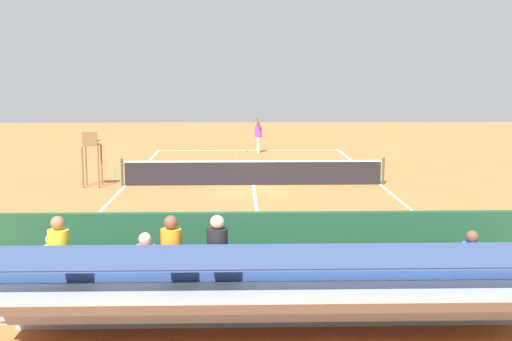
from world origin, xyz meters
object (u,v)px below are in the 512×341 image
at_px(equipment_bag, 317,298).
at_px(courtside_bench, 400,276).
at_px(tennis_net, 253,172).
at_px(umpire_chair, 91,153).
at_px(tennis_player, 258,134).
at_px(tennis_racket, 246,151).
at_px(tennis_ball_far, 236,158).
at_px(tennis_ball_near, 227,159).
at_px(bleacher_stand, 267,294).

bearing_deg(equipment_bag, courtside_bench, -175.49).
height_order(tennis_net, umpire_chair, umpire_chair).
bearing_deg(umpire_chair, tennis_player, -123.32).
bearing_deg(tennis_racket, tennis_ball_far, 79.81).
height_order(tennis_player, tennis_ball_near, tennis_player).
xyz_separation_m(bleacher_stand, tennis_ball_near, (1.03, -22.74, -0.93)).
height_order(tennis_net, equipment_bag, tennis_net).
bearing_deg(tennis_ball_near, equipment_bag, 95.69).
height_order(umpire_chair, tennis_ball_near, umpire_chair).
bearing_deg(courtside_bench, bleacher_stand, 38.09).
xyz_separation_m(tennis_racket, tennis_ball_far, (0.53, 2.97, 0.02)).
distance_m(bleacher_stand, tennis_racket, 26.07).
distance_m(tennis_racket, tennis_ball_far, 3.02).
xyz_separation_m(umpire_chair, tennis_player, (-6.69, -10.18, -0.30)).
distance_m(tennis_net, tennis_racket, 10.70).
xyz_separation_m(equipment_bag, tennis_ball_near, (2.07, -20.77, -0.15)).
height_order(courtside_bench, tennis_racket, courtside_bench).
distance_m(tennis_racket, tennis_ball_near, 3.46).
height_order(equipment_bag, tennis_ball_near, equipment_bag).
relative_size(tennis_racket, tennis_ball_far, 8.84).
relative_size(tennis_net, courtside_bench, 5.72).
distance_m(tennis_player, tennis_ball_near, 3.19).
relative_size(tennis_net, tennis_ball_near, 156.06).
bearing_deg(tennis_net, tennis_player, -92.85).
distance_m(tennis_player, tennis_racket, 1.41).
distance_m(equipment_bag, tennis_ball_near, 20.88).
xyz_separation_m(courtside_bench, tennis_ball_far, (3.24, -20.99, -0.53)).
bearing_deg(tennis_ball_near, tennis_net, 98.83).
relative_size(courtside_bench, tennis_ball_near, 27.27).
bearing_deg(tennis_racket, tennis_player, 130.46).
bearing_deg(tennis_player, tennis_racket, -49.54).
bearing_deg(tennis_ball_near, tennis_racket, -106.75).
height_order(courtside_bench, tennis_ball_far, courtside_bench).
bearing_deg(bleacher_stand, equipment_bag, -117.94).
relative_size(tennis_ball_near, tennis_ball_far, 1.00).
bearing_deg(equipment_bag, tennis_player, -88.94).
height_order(equipment_bag, tennis_ball_far, equipment_bag).
height_order(courtside_bench, tennis_ball_near, courtside_bench).
bearing_deg(tennis_ball_far, umpire_chair, 55.30).
xyz_separation_m(equipment_bag, tennis_player, (0.43, -23.33, 0.84)).
height_order(bleacher_stand, tennis_ball_near, bleacher_stand).
relative_size(equipment_bag, tennis_player, 0.47).
height_order(umpire_chair, tennis_player, umpire_chair).
bearing_deg(courtside_bench, tennis_net, -79.11).
relative_size(courtside_bench, equipment_bag, 2.00).
height_order(tennis_net, tennis_ball_far, tennis_net).
bearing_deg(tennis_net, bleacher_stand, 89.56).
distance_m(equipment_bag, tennis_racket, 24.11).
relative_size(umpire_chair, tennis_ball_far, 32.42).
distance_m(umpire_chair, equipment_bag, 15.00).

